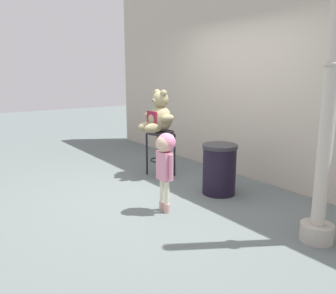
# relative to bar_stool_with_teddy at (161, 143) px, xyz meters

# --- Properties ---
(ground_plane) EXTENTS (24.00, 24.00, 0.00)m
(ground_plane) POSITION_rel_bar_stool_with_teddy_xyz_m (0.76, -0.60, -0.53)
(ground_plane) COLOR slate
(building_wall) EXTENTS (7.58, 0.30, 3.32)m
(building_wall) POSITION_rel_bar_stool_with_teddy_xyz_m (0.76, 1.21, 1.13)
(building_wall) COLOR #B6AC9C
(building_wall) RESTS_ON ground_plane
(bar_stool_with_teddy) EXTENTS (0.43, 0.43, 0.73)m
(bar_stool_with_teddy) POSITION_rel_bar_stool_with_teddy_xyz_m (0.00, 0.00, 0.00)
(bar_stool_with_teddy) COLOR #252029
(bar_stool_with_teddy) RESTS_ON ground_plane
(teddy_bear) EXTENTS (0.62, 0.55, 0.66)m
(teddy_bear) POSITION_rel_bar_stool_with_teddy_xyz_m (0.00, -0.03, 0.44)
(teddy_bear) COLOR tan
(teddy_bear) RESTS_ON bar_stool_with_teddy
(child_walking) EXTENTS (0.31, 0.24, 0.96)m
(child_walking) POSITION_rel_bar_stool_with_teddy_xyz_m (1.27, -0.81, 0.16)
(child_walking) COLOR #C89E97
(child_walking) RESTS_ON ground_plane
(trash_bin) EXTENTS (0.48, 0.48, 0.70)m
(trash_bin) POSITION_rel_bar_stool_with_teddy_xyz_m (1.19, 0.16, -0.18)
(trash_bin) COLOR black
(trash_bin) RESTS_ON ground_plane
(lamppost) EXTENTS (0.32, 0.32, 2.98)m
(lamppost) POSITION_rel_bar_stool_with_teddy_xyz_m (2.77, -0.02, 0.66)
(lamppost) COLOR #AAA497
(lamppost) RESTS_ON ground_plane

